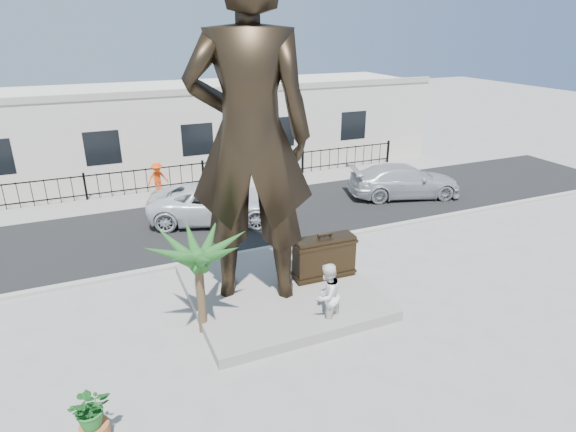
{
  "coord_description": "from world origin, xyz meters",
  "views": [
    {
      "loc": [
        -5.22,
        -10.15,
        7.6
      ],
      "look_at": [
        0.0,
        2.0,
        2.3
      ],
      "focal_mm": 30.0,
      "sensor_mm": 36.0,
      "label": 1
    }
  ],
  "objects_px": {
    "tourist": "(327,295)",
    "car_white": "(217,203)",
    "suitcase": "(324,257)",
    "statue": "(250,138)"
  },
  "relations": [
    {
      "from": "car_white",
      "to": "tourist",
      "type": "bearing_deg",
      "value": -156.16
    },
    {
      "from": "car_white",
      "to": "suitcase",
      "type": "bearing_deg",
      "value": -147.0
    },
    {
      "from": "statue",
      "to": "tourist",
      "type": "distance_m",
      "value": 4.62
    },
    {
      "from": "suitcase",
      "to": "statue",
      "type": "bearing_deg",
      "value": 179.86
    },
    {
      "from": "tourist",
      "to": "suitcase",
      "type": "bearing_deg",
      "value": -141.97
    },
    {
      "from": "suitcase",
      "to": "tourist",
      "type": "bearing_deg",
      "value": -113.63
    },
    {
      "from": "tourist",
      "to": "car_white",
      "type": "height_order",
      "value": "tourist"
    },
    {
      "from": "statue",
      "to": "car_white",
      "type": "bearing_deg",
      "value": -74.65
    },
    {
      "from": "statue",
      "to": "suitcase",
      "type": "relative_size",
      "value": 4.85
    },
    {
      "from": "tourist",
      "to": "car_white",
      "type": "bearing_deg",
      "value": -112.25
    }
  ]
}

